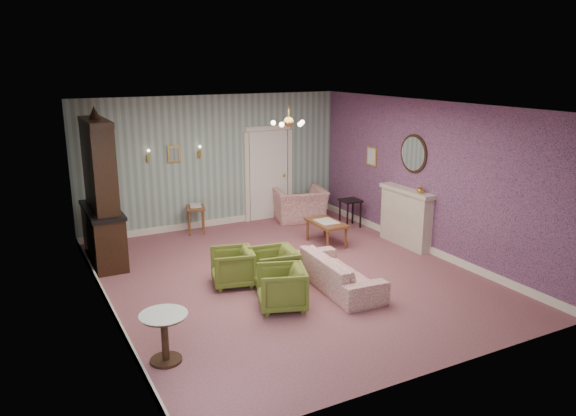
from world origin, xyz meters
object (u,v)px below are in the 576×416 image
olive_chair_c (232,265)px  side_table_black (350,213)px  olive_chair_b (274,266)px  dresser (100,188)px  sofa_chintz (339,266)px  fireplace (406,217)px  wingback_chair (300,199)px  pedestal_table (165,338)px  olive_chair_a (282,286)px  coffee_table (326,233)px

olive_chair_c → side_table_black: size_ratio=1.08×
olive_chair_b → dresser: bearing=-130.9°
sofa_chintz → side_table_black: sofa_chintz is taller
dresser → fireplace: bearing=-18.1°
wingback_chair → pedestal_table: 6.53m
dresser → olive_chair_c: bearing=-51.9°
dresser → pedestal_table: (0.00, -4.01, -1.07)m
olive_chair_b → fireplace: size_ratio=0.51×
olive_chair_a → sofa_chintz: sofa_chintz is taller
olive_chair_a → olive_chair_b: size_ratio=0.98×
olive_chair_b → dresser: 3.53m
olive_chair_c → wingback_chair: wingback_chair is taller
sofa_chintz → coffee_table: 2.22m
sofa_chintz → coffee_table: (0.99, 1.98, -0.13)m
olive_chair_b → pedestal_table: size_ratio=1.11×
sofa_chintz → side_table_black: 3.48m
dresser → side_table_black: bearing=-2.6°
olive_chair_a → olive_chair_c: 1.21m
sofa_chintz → coffee_table: bearing=-22.8°
sofa_chintz → side_table_black: size_ratio=3.00×
olive_chair_a → coffee_table: bearing=155.2°
pedestal_table → olive_chair_b: bearing=33.5°
olive_chair_b → pedestal_table: 2.67m
olive_chair_c → coffee_table: 2.70m
wingback_chair → coffee_table: size_ratio=1.21×
wingback_chair → dresser: bearing=22.0°
olive_chair_c → side_table_black: bearing=131.5°
olive_chair_a → fireplace: fireplace is taller
coffee_table → fireplace: bearing=-29.2°
olive_chair_c → pedestal_table: olive_chair_c is taller
sofa_chintz → dresser: dresser is taller
olive_chair_a → coffee_table: olive_chair_a is taller
olive_chair_b → fireplace: bearing=109.8°
wingback_chair → side_table_black: (0.74, -0.99, -0.19)m
wingback_chair → fireplace: bearing=124.5°
olive_chair_a → dresser: (-1.97, 3.31, 1.04)m
fireplace → olive_chair_a: bearing=-157.5°
olive_chair_a → pedestal_table: 2.09m
sofa_chintz → coffee_table: sofa_chintz is taller
fireplace → coffee_table: (-1.38, 0.77, -0.34)m
dresser → coffee_table: 4.42m
wingback_chair → side_table_black: wingback_chair is taller
olive_chair_a → dresser: bearing=-130.1°
olive_chair_b → olive_chair_c: size_ratio=1.06×
dresser → sofa_chintz: bearing=-43.8°
side_table_black → pedestal_table: size_ratio=0.97×
dresser → side_table_black: size_ratio=4.43×
olive_chair_b → coffee_table: olive_chair_b is taller
olive_chair_b → fireplace: fireplace is taller
olive_chair_b → olive_chair_c: bearing=-117.2°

